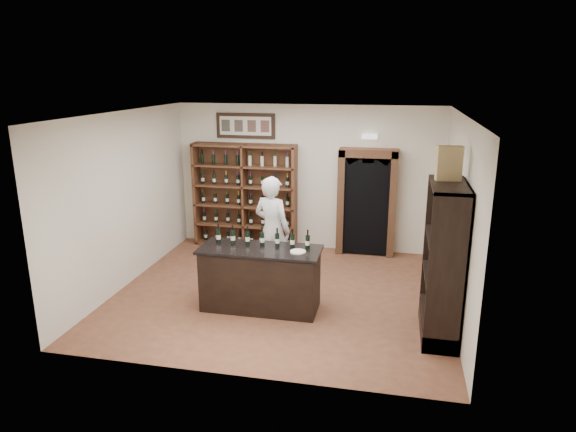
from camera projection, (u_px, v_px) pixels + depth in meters
The scene contains 21 objects.
floor at pixel (281, 293), 8.69m from camera, with size 5.50×5.50×0.00m, color brown.
ceiling at pixel (281, 114), 7.88m from camera, with size 5.50×5.50×0.00m, color white.
wall_back at pixel (307, 178), 10.64m from camera, with size 5.50×0.04×3.00m, color silver.
wall_left at pixel (125, 200), 8.83m from camera, with size 0.04×5.00×3.00m, color silver.
wall_right at pixel (458, 218), 7.74m from camera, with size 0.04×5.00×3.00m, color silver.
wine_shelf at pixel (245, 196), 10.85m from camera, with size 2.20×0.38×2.20m.
framed_picture at pixel (246, 126), 10.59m from camera, with size 1.25×0.04×0.52m, color black.
arched_doorway at pixel (367, 200), 10.33m from camera, with size 1.17×0.35×2.17m.
emergency_light at pixel (370, 136), 10.08m from camera, with size 0.30×0.10×0.10m, color white.
tasting_counter at pixel (260, 279), 8.03m from camera, with size 1.88×0.78×1.00m.
counter_bottle_0 at pixel (218, 236), 8.15m from camera, with size 0.07×0.07×0.30m.
counter_bottle_1 at pixel (233, 237), 8.10m from camera, with size 0.07×0.07×0.30m.
counter_bottle_2 at pixel (247, 238), 8.05m from camera, with size 0.07×0.07×0.30m.
counter_bottle_3 at pixel (262, 239), 8.01m from camera, with size 0.07×0.07×0.30m.
counter_bottle_4 at pixel (277, 240), 7.96m from camera, with size 0.07×0.07×0.30m.
counter_bottle_5 at pixel (292, 241), 7.91m from camera, with size 0.07×0.07×0.30m.
counter_bottle_6 at pixel (308, 242), 7.86m from camera, with size 0.07×0.07×0.30m.
side_cabinet at pixel (444, 285), 7.14m from camera, with size 0.48×1.20×2.20m.
shopkeeper at pixel (272, 230), 8.96m from camera, with size 0.70×0.46×1.91m, color silver.
plate at pixel (298, 252), 7.72m from camera, with size 0.24×0.24×0.02m, color silver.
wine_crate at pixel (449, 163), 6.88m from camera, with size 0.33×0.14×0.47m, color #A48856.
Camera 1 is at (1.76, -7.82, 3.61)m, focal length 32.00 mm.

